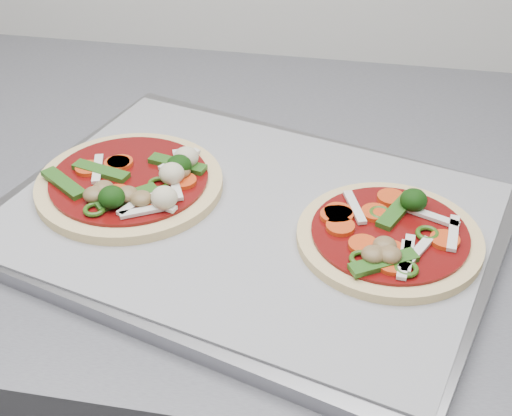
# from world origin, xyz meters

# --- Properties ---
(baking_tray) EXTENTS (0.51, 0.44, 0.01)m
(baking_tray) POSITION_xyz_m (-0.46, 1.22, 0.91)
(baking_tray) COLOR gray
(baking_tray) RESTS_ON countertop
(parchment) EXTENTS (0.48, 0.40, 0.00)m
(parchment) POSITION_xyz_m (-0.46, 1.22, 0.92)
(parchment) COLOR #A5A5AA
(parchment) RESTS_ON baking_tray
(pizza_left) EXTENTS (0.23, 0.23, 0.03)m
(pizza_left) POSITION_xyz_m (-0.57, 1.23, 0.93)
(pizza_left) COLOR #E4D082
(pizza_left) RESTS_ON parchment
(pizza_right) EXTENTS (0.22, 0.22, 0.03)m
(pizza_right) POSITION_xyz_m (-0.33, 1.20, 0.92)
(pizza_right) COLOR #E4D082
(pizza_right) RESTS_ON parchment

